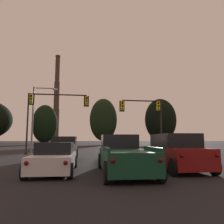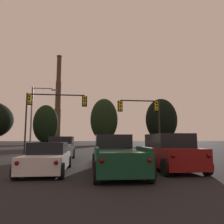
{
  "view_description": "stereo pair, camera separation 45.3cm",
  "coord_description": "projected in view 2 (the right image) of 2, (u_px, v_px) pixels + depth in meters",
  "views": [
    {
      "loc": [
        -1.91,
        0.42,
        1.54
      ],
      "look_at": [
        4.5,
        46.08,
        7.45
      ],
      "focal_mm": 35.0,
      "sensor_mm": 36.0,
      "label": 1
    },
    {
      "loc": [
        -1.46,
        0.36,
        1.54
      ],
      "look_at": [
        4.5,
        46.08,
        7.45
      ],
      "focal_mm": 35.0,
      "sensor_mm": 36.0,
      "label": 2
    }
  ],
  "objects": [
    {
      "name": "treeline_far_right",
      "position": [
        104.0,
        120.0,
        68.6
      ],
      "size": [
        8.58,
        7.72,
        14.52
      ],
      "color": "black",
      "rests_on": "ground_plane"
    },
    {
      "name": "street_lamp",
      "position": [
        36.0,
        112.0,
        26.1
      ],
      "size": [
        2.9,
        0.36,
        7.93
      ],
      "color": "slate",
      "rests_on": "ground_plane"
    },
    {
      "name": "smokestack",
      "position": [
        58.0,
        107.0,
        131.6
      ],
      "size": [
        6.06,
        6.06,
        53.51
      ],
      "color": "#3C2B22",
      "rests_on": "ground_plane"
    },
    {
      "name": "traffic_light_overhead_left",
      "position": [
        47.0,
        107.0,
        24.21
      ],
      "size": [
        6.8,
        0.5,
        6.68
      ],
      "color": "black",
      "rests_on": "ground_plane"
    },
    {
      "name": "traffic_light_overhead_right",
      "position": [
        146.0,
        113.0,
        24.78
      ],
      "size": [
        4.97,
        0.5,
        6.08
      ],
      "color": "black",
      "rests_on": "ground_plane"
    },
    {
      "name": "pickup_truck_left_lane_front",
      "position": [
        59.0,
        150.0,
        16.78
      ],
      "size": [
        2.41,
        5.58,
        1.82
      ],
      "rotation": [
        0.0,
        0.0,
        -0.05
      ],
      "color": "black",
      "rests_on": "ground_plane"
    },
    {
      "name": "treeline_center_left",
      "position": [
        46.0,
        124.0,
        71.68
      ],
      "size": [
        8.11,
        7.3,
        13.01
      ],
      "color": "black",
      "rests_on": "ground_plane"
    },
    {
      "name": "pickup_truck_center_lane_second",
      "position": [
        116.0,
        156.0,
        10.36
      ],
      "size": [
        2.36,
        5.56,
        1.82
      ],
      "rotation": [
        0.0,
        0.0,
        -0.03
      ],
      "color": "#0F3823",
      "rests_on": "ground_plane"
    },
    {
      "name": "sedan_left_lane_second",
      "position": [
        48.0,
        158.0,
        10.56
      ],
      "size": [
        2.08,
        4.74,
        1.43
      ],
      "rotation": [
        0.0,
        0.0,
        -0.02
      ],
      "color": "silver",
      "rests_on": "ground_plane"
    },
    {
      "name": "suv_right_lane_second",
      "position": [
        169.0,
        152.0,
        11.42
      ],
      "size": [
        2.17,
        4.93,
        1.86
      ],
      "rotation": [
        0.0,
        0.0,
        -0.02
      ],
      "color": "maroon",
      "rests_on": "ground_plane"
    },
    {
      "name": "treeline_left_mid",
      "position": [
        161.0,
        120.0,
        68.2
      ],
      "size": [
        9.8,
        8.82,
        14.41
      ],
      "color": "black",
      "rests_on": "ground_plane"
    }
  ]
}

